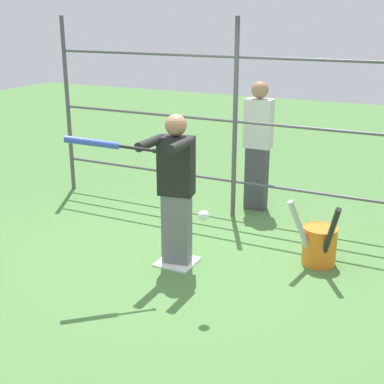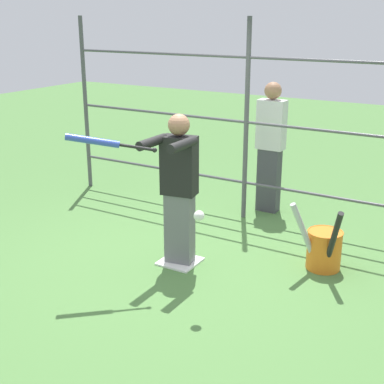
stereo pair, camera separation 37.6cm
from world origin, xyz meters
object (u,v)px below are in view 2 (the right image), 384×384
Objects in this scene: softball_in_flight at (199,216)px; bat_bucket at (324,248)px; batter at (179,186)px; bystander_behind_fence at (270,146)px; baseball_bat_swinging at (100,142)px.

softball_in_flight is 0.12× the size of bat_bucket.
bat_bucket is at bearing -154.54° from batter.
bystander_behind_fence is at bearing -80.45° from softball_in_flight.
bat_bucket is (-1.38, -0.66, -0.65)m from batter.
batter is 16.92× the size of softball_in_flight.
bat_bucket is at bearing -119.55° from softball_in_flight.
batter is at bearing 25.46° from bat_bucket.
softball_in_flight is (-0.63, 0.67, 0.01)m from batter.
baseball_bat_swinging is 7.27× the size of softball_in_flight.
bat_bucket is (-1.77, -1.38, -1.21)m from baseball_bat_swinging.
batter is at bearing -118.87° from baseball_bat_swinging.
baseball_bat_swinging reaches higher than softball_in_flight.
baseball_bat_swinging is 2.55m from bat_bucket.
bystander_behind_fence is (0.45, -2.68, 0.02)m from softball_in_flight.
softball_in_flight is 1.65m from bat_bucket.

